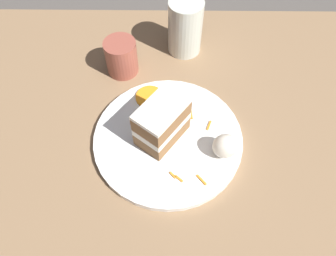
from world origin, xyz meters
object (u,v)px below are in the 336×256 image
at_px(plate, 168,139).
at_px(drinking_glass, 183,30).
at_px(orange_garnish, 150,97).
at_px(cake_slice, 162,122).
at_px(coffee_mug, 121,56).
at_px(cream_dollop, 225,148).

height_order(plate, drinking_glass, drinking_glass).
bearing_deg(orange_garnish, cake_slice, -72.88).
relative_size(drinking_glass, coffee_mug, 1.60).
bearing_deg(cake_slice, coffee_mug, 153.77).
bearing_deg(cake_slice, drinking_glass, 117.44).
bearing_deg(cake_slice, cream_dollop, 16.91).
bearing_deg(cake_slice, orange_garnish, 144.16).
relative_size(plate, coffee_mug, 3.61).
bearing_deg(cake_slice, plate, 18.81).
relative_size(plate, orange_garnish, 4.96).
xyz_separation_m(cream_dollop, orange_garnish, (-0.15, 0.14, -0.02)).
relative_size(cake_slice, orange_garnish, 1.98).
xyz_separation_m(plate, cream_dollop, (0.11, -0.04, 0.03)).
distance_m(plate, drinking_glass, 0.27).
bearing_deg(cream_dollop, drinking_glass, 103.70).
distance_m(cake_slice, coffee_mug, 0.21).
bearing_deg(coffee_mug, orange_garnish, -54.98).
bearing_deg(plate, drinking_glass, 82.99).
relative_size(cream_dollop, coffee_mug, 0.65).
distance_m(cream_dollop, drinking_glass, 0.31).
bearing_deg(drinking_glass, plate, -97.01).
relative_size(cream_dollop, drinking_glass, 0.40).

